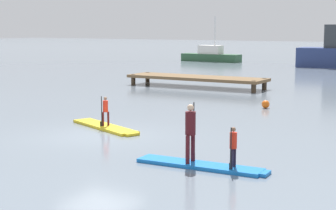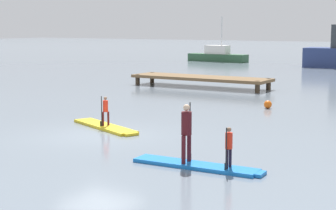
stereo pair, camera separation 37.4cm
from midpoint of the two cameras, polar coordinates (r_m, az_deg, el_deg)
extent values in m
plane|color=slate|center=(19.12, -7.72, -3.13)|extent=(240.00, 240.00, 0.00)
cube|color=gold|center=(20.44, -7.14, -2.24)|extent=(3.59, 2.07, 0.10)
cube|color=gold|center=(18.88, -4.37, -3.07)|extent=(0.42, 0.57, 0.09)
cylinder|color=#4C1419|center=(20.36, -6.76, -1.40)|extent=(0.08, 0.08, 0.51)
cylinder|color=#4C1419|center=(20.25, -7.31, -1.46)|extent=(0.08, 0.08, 0.51)
cylinder|color=red|center=(20.23, -7.06, -0.13)|extent=(0.25, 0.25, 0.42)
sphere|color=#8C664C|center=(20.19, -7.07, 0.69)|extent=(0.12, 0.12, 0.12)
cylinder|color=black|center=(20.18, -7.45, -0.65)|extent=(0.03, 0.03, 1.10)
cube|color=black|center=(20.25, -7.43, -1.94)|extent=(0.08, 0.14, 0.18)
cube|color=blue|center=(14.73, 2.52, -6.28)|extent=(3.52, 0.84, 0.10)
cube|color=blue|center=(14.08, 9.20, -7.06)|extent=(0.26, 0.48, 0.09)
cylinder|color=#4C1419|center=(14.88, 1.89, -4.43)|extent=(0.12, 0.12, 0.76)
cylinder|color=#4C1419|center=(14.59, 1.32, -4.68)|extent=(0.12, 0.12, 0.76)
cylinder|color=#4C1419|center=(14.60, 1.62, -1.91)|extent=(0.29, 0.29, 0.62)
sphere|color=beige|center=(14.53, 1.63, -0.27)|extent=(0.18, 0.18, 0.18)
cylinder|color=black|center=(14.83, 1.97, -2.79)|extent=(0.03, 0.03, 1.61)
cube|color=black|center=(14.99, 1.96, -5.47)|extent=(0.04, 0.14, 0.18)
cylinder|color=black|center=(14.38, 6.20, -5.42)|extent=(0.08, 0.08, 0.51)
cylinder|color=black|center=(14.18, 5.87, -5.61)|extent=(0.08, 0.08, 0.51)
cylinder|color=red|center=(14.18, 6.06, -3.69)|extent=(0.20, 0.20, 0.42)
sphere|color=#8C664C|center=(14.12, 6.08, -2.53)|extent=(0.12, 0.12, 0.12)
cylinder|color=black|center=(14.07, 5.81, -4.52)|extent=(0.03, 0.03, 1.09)
cube|color=black|center=(14.18, 5.78, -6.31)|extent=(0.04, 0.14, 0.18)
cube|color=#2D5638|center=(58.88, 4.30, 4.93)|extent=(6.68, 1.90, 0.81)
cube|color=white|center=(58.87, 4.27, 5.77)|extent=(2.56, 1.38, 0.91)
cylinder|color=silver|center=(58.57, 4.72, 7.69)|extent=(0.12, 0.12, 3.05)
cube|color=brown|center=(33.86, 2.64, 2.84)|extent=(8.84, 2.30, 0.18)
cylinder|color=#473828|center=(35.28, -3.94, 2.65)|extent=(0.28, 0.28, 0.67)
cylinder|color=#473828|center=(36.69, -2.44, 2.87)|extent=(0.28, 0.28, 0.67)
cylinder|color=#473828|center=(31.39, 8.57, 1.89)|extent=(0.28, 0.28, 0.67)
cylinder|color=#473828|center=(32.97, 9.68, 2.16)|extent=(0.28, 0.28, 0.67)
sphere|color=orange|center=(25.49, 9.71, 0.08)|extent=(0.37, 0.37, 0.37)
camera|label=1|loc=(0.19, -90.53, -0.08)|focal=58.55mm
camera|label=2|loc=(0.19, 89.47, 0.08)|focal=58.55mm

